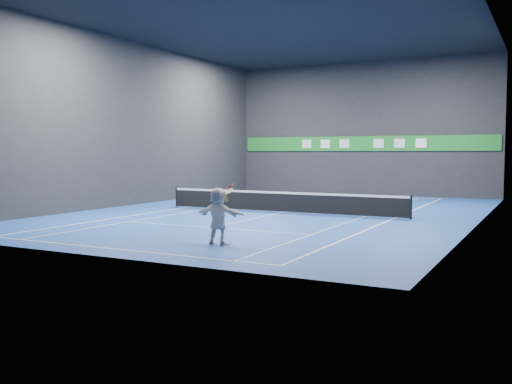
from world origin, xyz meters
The scene contains 20 objects.
ground centered at (0.00, 0.00, 0.00)m, with size 26.00×26.00×0.00m, color #1C439B.
ceiling centered at (0.00, 0.00, 9.00)m, with size 26.00×26.00×0.00m, color black.
wall_back centered at (0.00, 13.00, 4.50)m, with size 18.00×0.10×9.00m, color #232326.
wall_front centered at (0.00, -13.00, 4.50)m, with size 18.00×0.10×9.00m, color #232326.
wall_left centered at (-9.00, 0.00, 4.50)m, with size 0.10×26.00×9.00m, color #232326.
wall_right centered at (9.00, 0.00, 4.50)m, with size 0.10×26.00×9.00m, color #232326.
baseline_near centered at (0.00, -11.89, 0.00)m, with size 10.98×0.08×0.01m, color white.
baseline_far centered at (0.00, 11.89, 0.00)m, with size 10.98×0.08×0.01m, color white.
sideline_doubles_left centered at (-5.49, 0.00, 0.00)m, with size 0.08×23.78×0.01m, color white.
sideline_doubles_right centered at (5.49, 0.00, 0.00)m, with size 0.08×23.78×0.01m, color white.
sideline_singles_left centered at (-4.11, 0.00, 0.00)m, with size 0.06×23.78×0.01m, color white.
sideline_singles_right centered at (4.11, 0.00, 0.00)m, with size 0.06×23.78×0.01m, color white.
service_line_near centered at (0.00, -6.40, 0.00)m, with size 8.23×0.06×0.01m, color white.
service_line_far centered at (0.00, 6.40, 0.00)m, with size 8.23×0.06×0.01m, color white.
center_service_line centered at (0.00, 0.00, 0.00)m, with size 0.06×12.80×0.01m, color white.
player centered at (2.27, -9.67, 0.90)m, with size 1.67×0.53×1.81m, color silver.
tennis_ball centered at (2.20, -9.60, 3.17)m, with size 0.07×0.07×0.07m, color #AFD423.
tennis_net centered at (0.00, 0.00, 0.54)m, with size 12.50×0.10×1.07m.
sponsor_banner centered at (0.00, 12.93, 3.50)m, with size 17.64×0.11×1.00m.
tennis_racket centered at (2.63, -9.62, 1.76)m, with size 0.37×0.35×0.59m.
Camera 1 is at (11.58, -25.00, 2.91)m, focal length 40.00 mm.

